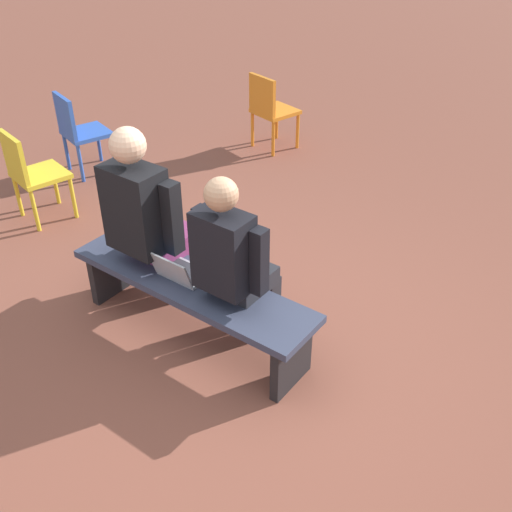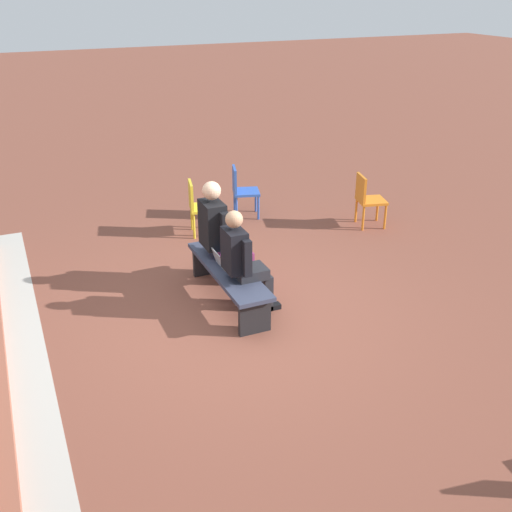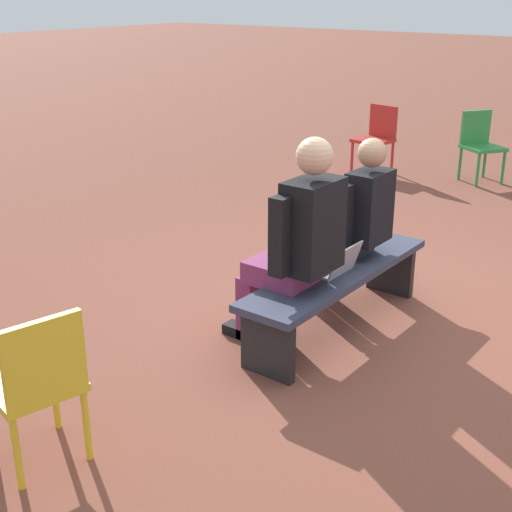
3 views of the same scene
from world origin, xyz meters
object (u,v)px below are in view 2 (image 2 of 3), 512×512
Objects in this scene: laptop at (225,262)px; person_adult at (221,232)px; person_student at (243,259)px; plastic_chair_far_left at (367,197)px; bench at (228,275)px; plastic_chair_far_right at (199,204)px; plastic_chair_by_pillar at (241,189)px.

person_adult is at bearing -14.56° from laptop.
person_adult is at bearing -0.58° from person_student.
plastic_chair_far_left reaches higher than laptop.
person_student is (-0.32, -0.06, 0.34)m from bench.
person_student is at bearing 173.17° from plastic_chair_far_right.
bench is 0.16m from laptop.
person_adult is 0.42m from laptop.
person_student is 0.45m from laptop.
plastic_chair_far_left is (1.74, -2.84, -0.22)m from person_student.
person_adult is at bearing 170.67° from plastic_chair_far_right.
plastic_chair_far_right is at bearing -6.83° from person_student.
plastic_chair_far_left is at bearing -58.50° from person_student.
plastic_chair_by_pillar is (2.21, -1.18, -0.27)m from person_adult.
person_student is at bearing 121.50° from plastic_chair_far_left.
person_student is at bearing -168.53° from bench.
person_student reaches higher than plastic_chair_far_left.
laptop is (0.07, 0.01, 0.15)m from bench.
person_student reaches higher than plastic_chair_by_pillar.
plastic_chair_far_left and plastic_chair_far_right have the same top height.
person_adult is 1.69× the size of plastic_chair_far_right.
plastic_chair_by_pillar reaches higher than laptop.
person_adult is 1.69× the size of plastic_chair_far_left.
plastic_chair_by_pillar is (1.19, 1.65, 0.00)m from plastic_chair_far_left.
plastic_chair_far_right is 0.99m from plastic_chair_by_pillar.
bench is 1.26× the size of person_adult.
plastic_chair_far_right is at bearing -9.33° from person_adult.
laptop is 0.38× the size of plastic_chair_far_left.
plastic_chair_by_pillar is at bearing -25.59° from bench.
plastic_chair_far_right is at bearing 116.15° from plastic_chair_by_pillar.
person_adult is (0.72, -0.01, 0.05)m from person_student.
plastic_chair_far_right and plastic_chair_by_pillar have the same top height.
person_adult is at bearing -10.26° from bench.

